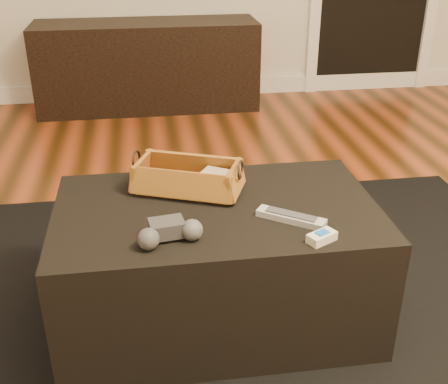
{
  "coord_description": "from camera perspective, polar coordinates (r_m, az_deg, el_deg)",
  "views": [
    {
      "loc": [
        -0.43,
        -1.38,
        1.25
      ],
      "look_at": [
        -0.2,
        0.12,
        0.49
      ],
      "focal_mm": 45.0,
      "sensor_mm": 36.0,
      "label": 1
    }
  ],
  "objects": [
    {
      "name": "cream_gadget",
      "position": [
        1.58,
        9.91,
        -4.53
      ],
      "size": [
        0.09,
        0.08,
        0.03
      ],
      "color": "silver",
      "rests_on": "ottoman"
    },
    {
      "name": "game_controller",
      "position": [
        1.55,
        -5.6,
        -4.05
      ],
      "size": [
        0.19,
        0.13,
        0.06
      ],
      "color": "#303032",
      "rests_on": "ottoman"
    },
    {
      "name": "cloth_bundle",
      "position": [
        1.82,
        -0.69,
        1.33
      ],
      "size": [
        0.12,
        0.11,
        0.05
      ],
      "primitive_type": "cube",
      "rotation": [
        0.0,
        0.0,
        -0.56
      ],
      "color": "tan",
      "rests_on": "wicker_basket"
    },
    {
      "name": "wicker_basket",
      "position": [
        1.82,
        -3.71,
        1.34
      ],
      "size": [
        0.39,
        0.3,
        0.12
      ],
      "color": "brown",
      "rests_on": "ottoman"
    },
    {
      "name": "floor",
      "position": [
        1.91,
        6.8,
        -14.63
      ],
      "size": [
        5.0,
        5.5,
        0.01
      ],
      "primitive_type": "cube",
      "color": "brown",
      "rests_on": "ground"
    },
    {
      "name": "silver_remote",
      "position": [
        1.67,
        6.82,
        -2.57
      ],
      "size": [
        0.2,
        0.16,
        0.02
      ],
      "color": "silver",
      "rests_on": "ottoman"
    },
    {
      "name": "area_rug",
      "position": [
        1.93,
        -0.47,
        -13.42
      ],
      "size": [
        2.6,
        2.0,
        0.01
      ],
      "primitive_type": "cube",
      "color": "black",
      "rests_on": "floor"
    },
    {
      "name": "media_cabinet",
      "position": [
        4.0,
        -7.76,
        12.6
      ],
      "size": [
        1.5,
        0.45,
        0.59
      ],
      "primitive_type": "cube",
      "color": "black",
      "rests_on": "floor"
    },
    {
      "name": "ottoman",
      "position": [
        1.84,
        -0.71,
        -7.28
      ],
      "size": [
        1.0,
        0.6,
        0.42
      ],
      "primitive_type": "cube",
      "color": "black",
      "rests_on": "area_rug"
    },
    {
      "name": "baseboard",
      "position": [
        4.3,
        -2.44,
        10.55
      ],
      "size": [
        5.0,
        0.04,
        0.12
      ],
      "primitive_type": "cube",
      "color": "white",
      "rests_on": "floor"
    },
    {
      "name": "tv_remote",
      "position": [
        1.83,
        -4.34,
        0.68
      ],
      "size": [
        0.19,
        0.09,
        0.02
      ],
      "primitive_type": "cube",
      "rotation": [
        0.0,
        0.0,
        -0.28
      ],
      "color": "black",
      "rests_on": "wicker_basket"
    }
  ]
}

